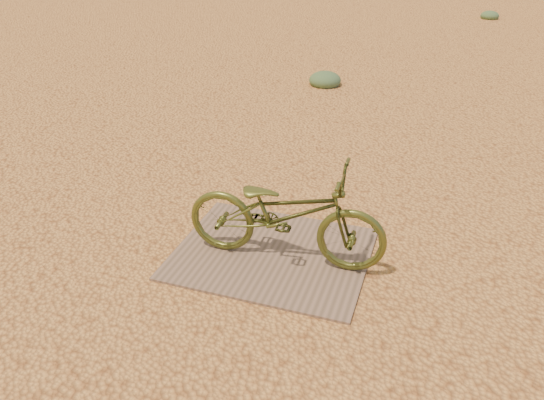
% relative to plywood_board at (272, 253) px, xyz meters
% --- Properties ---
extents(ground, '(120.00, 120.00, 0.00)m').
position_rel_plywood_board_xyz_m(ground, '(-0.09, 0.31, -0.01)').
color(ground, '#DFA255').
rests_on(ground, ground).
extents(plywood_board, '(1.60, 1.31, 0.02)m').
position_rel_plywood_board_xyz_m(plywood_board, '(0.00, 0.00, 0.00)').
color(plywood_board, '#7A6052').
rests_on(plywood_board, ground).
extents(bicycle, '(1.65, 0.65, 0.86)m').
position_rel_plywood_board_xyz_m(bicycle, '(0.13, -0.04, 0.44)').
color(bicycle, '#4A5320').
rests_on(bicycle, plywood_board).
extents(kale_a, '(0.53, 0.53, 0.29)m').
position_rel_plywood_board_xyz_m(kale_a, '(-0.76, 4.99, -0.01)').
color(kale_a, '#506E48').
rests_on(kale_a, ground).
extents(kale_b, '(0.48, 0.48, 0.26)m').
position_rel_plywood_board_xyz_m(kale_b, '(1.96, 12.41, -0.01)').
color(kale_b, '#506E48').
rests_on(kale_b, ground).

